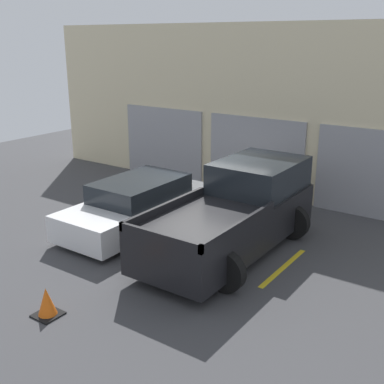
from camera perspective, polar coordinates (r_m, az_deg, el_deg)
The scene contains 8 objects.
ground_plane at distance 13.13m, azimuth 2.00°, elevation -3.70°, with size 28.00×28.00×0.00m, color #3D3D3F.
shophouse_building at distance 15.25m, azimuth 8.92°, elevation 9.21°, with size 17.47×0.68×5.27m.
pickup_truck at distance 11.35m, azimuth 5.28°, elevation -2.42°, with size 2.60×5.22×1.93m.
sedan_white at distance 12.77m, azimuth -6.38°, elevation -1.52°, with size 2.22×4.50×1.30m.
parking_stripe_far_left at distance 13.87m, azimuth -10.74°, elevation -2.80°, with size 0.12×2.20×0.01m, color gold.
parking_stripe_left at distance 12.14m, azimuth -1.36°, elevation -5.52°, with size 0.12×2.20×0.01m, color gold.
parking_stripe_centre at distance 10.87m, azimuth 10.77°, elevation -8.78°, with size 0.12×2.20×0.01m, color gold.
traffic_cone at distance 9.28m, azimuth -16.83°, elevation -12.48°, with size 0.47×0.47×0.55m.
Camera 1 is at (6.62, -10.27, 4.82)m, focal length 45.00 mm.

